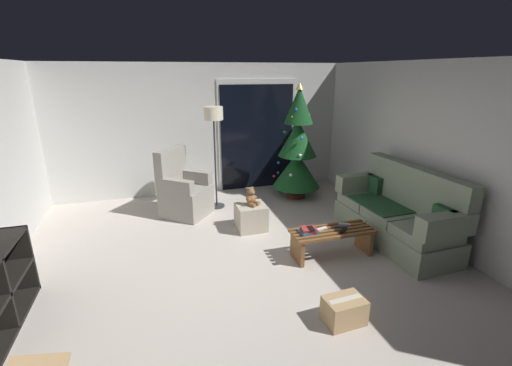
{
  "coord_description": "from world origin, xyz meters",
  "views": [
    {
      "loc": [
        -0.92,
        -3.73,
        2.35
      ],
      "look_at": [
        0.4,
        0.7,
        0.85
      ],
      "focal_mm": 24.36,
      "sensor_mm": 36.0,
      "label": 1
    }
  ],
  "objects_px": {
    "couch": "(398,214)",
    "book_stack": "(309,230)",
    "cardboard_box_taped_mid_floor": "(344,311)",
    "remote_black": "(343,231)",
    "remote_silver": "(345,224)",
    "cell_phone": "(311,228)",
    "armchair": "(183,192)",
    "ottoman": "(251,217)",
    "christmas_tree": "(297,149)",
    "remote_white": "(322,229)",
    "remote_graphite": "(341,227)",
    "coffee_table": "(332,238)",
    "teddy_bear_chestnut": "(251,198)",
    "floor_lamp": "(214,123)"
  },
  "relations": [
    {
      "from": "cell_phone",
      "to": "cardboard_box_taped_mid_floor",
      "type": "height_order",
      "value": "cell_phone"
    },
    {
      "from": "remote_black",
      "to": "remote_silver",
      "type": "distance_m",
      "value": 0.21
    },
    {
      "from": "armchair",
      "to": "teddy_bear_chestnut",
      "type": "xyz_separation_m",
      "value": [
        0.94,
        -0.89,
        0.12
      ]
    },
    {
      "from": "cell_phone",
      "to": "teddy_bear_chestnut",
      "type": "height_order",
      "value": "teddy_bear_chestnut"
    },
    {
      "from": "couch",
      "to": "book_stack",
      "type": "distance_m",
      "value": 1.44
    },
    {
      "from": "remote_silver",
      "to": "christmas_tree",
      "type": "height_order",
      "value": "christmas_tree"
    },
    {
      "from": "couch",
      "to": "book_stack",
      "type": "relative_size",
      "value": 7.96
    },
    {
      "from": "remote_black",
      "to": "teddy_bear_chestnut",
      "type": "bearing_deg",
      "value": 178.9
    },
    {
      "from": "book_stack",
      "to": "teddy_bear_chestnut",
      "type": "xyz_separation_m",
      "value": [
        -0.46,
        1.07,
        0.12
      ]
    },
    {
      "from": "cell_phone",
      "to": "teddy_bear_chestnut",
      "type": "distance_m",
      "value": 1.2
    },
    {
      "from": "christmas_tree",
      "to": "cardboard_box_taped_mid_floor",
      "type": "bearing_deg",
      "value": -105.28
    },
    {
      "from": "couch",
      "to": "floor_lamp",
      "type": "relative_size",
      "value": 1.1
    },
    {
      "from": "remote_white",
      "to": "teddy_bear_chestnut",
      "type": "xyz_separation_m",
      "value": [
        -0.66,
        1.04,
        0.13
      ]
    },
    {
      "from": "remote_black",
      "to": "armchair",
      "type": "bearing_deg",
      "value": -176.82
    },
    {
      "from": "remote_silver",
      "to": "remote_graphite",
      "type": "distance_m",
      "value": 0.11
    },
    {
      "from": "remote_graphite",
      "to": "armchair",
      "type": "distance_m",
      "value": 2.7
    },
    {
      "from": "ottoman",
      "to": "cardboard_box_taped_mid_floor",
      "type": "xyz_separation_m",
      "value": [
        0.29,
        -2.29,
        -0.07
      ]
    },
    {
      "from": "ottoman",
      "to": "teddy_bear_chestnut",
      "type": "bearing_deg",
      "value": -53.86
    },
    {
      "from": "cell_phone",
      "to": "armchair",
      "type": "relative_size",
      "value": 0.13
    },
    {
      "from": "remote_graphite",
      "to": "floor_lamp",
      "type": "distance_m",
      "value": 2.73
    },
    {
      "from": "cardboard_box_taped_mid_floor",
      "to": "cell_phone",
      "type": "bearing_deg",
      "value": 80.79
    },
    {
      "from": "couch",
      "to": "christmas_tree",
      "type": "relative_size",
      "value": 0.91
    },
    {
      "from": "remote_silver",
      "to": "floor_lamp",
      "type": "height_order",
      "value": "floor_lamp"
    },
    {
      "from": "armchair",
      "to": "remote_silver",
      "type": "bearing_deg",
      "value": -43.92
    },
    {
      "from": "coffee_table",
      "to": "cardboard_box_taped_mid_floor",
      "type": "height_order",
      "value": "coffee_table"
    },
    {
      "from": "ottoman",
      "to": "christmas_tree",
      "type": "bearing_deg",
      "value": 42.67
    },
    {
      "from": "cardboard_box_taped_mid_floor",
      "to": "remote_black",
      "type": "bearing_deg",
      "value": 61.22
    },
    {
      "from": "book_stack",
      "to": "floor_lamp",
      "type": "height_order",
      "value": "floor_lamp"
    },
    {
      "from": "remote_silver",
      "to": "book_stack",
      "type": "xyz_separation_m",
      "value": [
        -0.56,
        -0.07,
        0.02
      ]
    },
    {
      "from": "book_stack",
      "to": "armchair",
      "type": "bearing_deg",
      "value": 125.68
    },
    {
      "from": "remote_white",
      "to": "book_stack",
      "type": "relative_size",
      "value": 0.63
    },
    {
      "from": "christmas_tree",
      "to": "armchair",
      "type": "xyz_separation_m",
      "value": [
        -2.16,
        -0.25,
        -0.55
      ]
    },
    {
      "from": "floor_lamp",
      "to": "couch",
      "type": "bearing_deg",
      "value": -42.03
    },
    {
      "from": "book_stack",
      "to": "remote_white",
      "type": "bearing_deg",
      "value": 8.28
    },
    {
      "from": "coffee_table",
      "to": "remote_silver",
      "type": "xyz_separation_m",
      "value": [
        0.23,
        0.09,
        0.13
      ]
    },
    {
      "from": "couch",
      "to": "remote_white",
      "type": "xyz_separation_m",
      "value": [
        -1.24,
        -0.09,
        -0.02
      ]
    },
    {
      "from": "cardboard_box_taped_mid_floor",
      "to": "remote_graphite",
      "type": "bearing_deg",
      "value": 62.32
    },
    {
      "from": "remote_silver",
      "to": "cardboard_box_taped_mid_floor",
      "type": "height_order",
      "value": "remote_silver"
    },
    {
      "from": "book_stack",
      "to": "cardboard_box_taped_mid_floor",
      "type": "relative_size",
      "value": 0.62
    },
    {
      "from": "remote_silver",
      "to": "christmas_tree",
      "type": "bearing_deg",
      "value": -151.04
    },
    {
      "from": "armchair",
      "to": "ottoman",
      "type": "distance_m",
      "value": 1.3
    },
    {
      "from": "couch",
      "to": "cell_phone",
      "type": "relative_size",
      "value": 13.64
    },
    {
      "from": "remote_silver",
      "to": "teddy_bear_chestnut",
      "type": "bearing_deg",
      "value": -100.04
    },
    {
      "from": "book_stack",
      "to": "christmas_tree",
      "type": "relative_size",
      "value": 0.11
    },
    {
      "from": "remote_black",
      "to": "christmas_tree",
      "type": "distance_m",
      "value": 2.4
    },
    {
      "from": "armchair",
      "to": "christmas_tree",
      "type": "bearing_deg",
      "value": 6.72
    },
    {
      "from": "armchair",
      "to": "remote_graphite",
      "type": "bearing_deg",
      "value": -46.23
    },
    {
      "from": "floor_lamp",
      "to": "remote_silver",
      "type": "bearing_deg",
      "value": -56.65
    },
    {
      "from": "christmas_tree",
      "to": "ottoman",
      "type": "height_order",
      "value": "christmas_tree"
    },
    {
      "from": "couch",
      "to": "remote_black",
      "type": "xyz_separation_m",
      "value": [
        -1.0,
        -0.22,
        -0.02
      ]
    }
  ]
}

